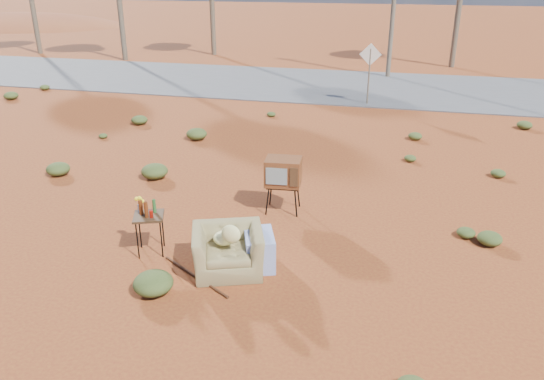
# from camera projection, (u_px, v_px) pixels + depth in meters

# --- Properties ---
(ground) EXTENTS (140.00, 140.00, 0.00)m
(ground) POSITION_uv_depth(u_px,v_px,m) (222.00, 263.00, 9.03)
(ground) COLOR brown
(ground) RESTS_ON ground
(highway) EXTENTS (140.00, 7.00, 0.04)m
(highway) POSITION_uv_depth(u_px,v_px,m) (337.00, 86.00, 22.44)
(highway) COLOR #565659
(highway) RESTS_ON ground
(dirt_mound) EXTENTS (26.00, 18.00, 2.00)m
(dirt_mound) POSITION_uv_depth(u_px,v_px,m) (22.00, 25.00, 46.07)
(dirt_mound) COLOR brown
(dirt_mound) RESTS_ON ground
(armchair) EXTENTS (1.47, 1.25, 0.99)m
(armchair) POSITION_uv_depth(u_px,v_px,m) (234.00, 244.00, 8.68)
(armchair) COLOR olive
(armchair) RESTS_ON ground
(tv_unit) EXTENTS (0.75, 0.63, 1.14)m
(tv_unit) POSITION_uv_depth(u_px,v_px,m) (283.00, 173.00, 10.65)
(tv_unit) COLOR black
(tv_unit) RESTS_ON ground
(side_table) EXTENTS (0.65, 0.65, 1.02)m
(side_table) POSITION_uv_depth(u_px,v_px,m) (147.00, 213.00, 9.12)
(side_table) COLOR #392814
(side_table) RESTS_ON ground
(rusty_bar) EXTENTS (1.43, 0.93, 0.04)m
(rusty_bar) POSITION_uv_depth(u_px,v_px,m) (195.00, 276.00, 8.61)
(rusty_bar) COLOR #4D2A14
(rusty_bar) RESTS_ON ground
(road_sign) EXTENTS (0.78, 0.06, 2.19)m
(road_sign) POSITION_uv_depth(u_px,v_px,m) (370.00, 63.00, 18.84)
(road_sign) COLOR brown
(road_sign) RESTS_ON ground
(scrub_patch) EXTENTS (17.49, 8.07, 0.33)m
(scrub_patch) POSITION_uv_depth(u_px,v_px,m) (248.00, 165.00, 13.10)
(scrub_patch) COLOR #3D4A20
(scrub_patch) RESTS_ON ground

